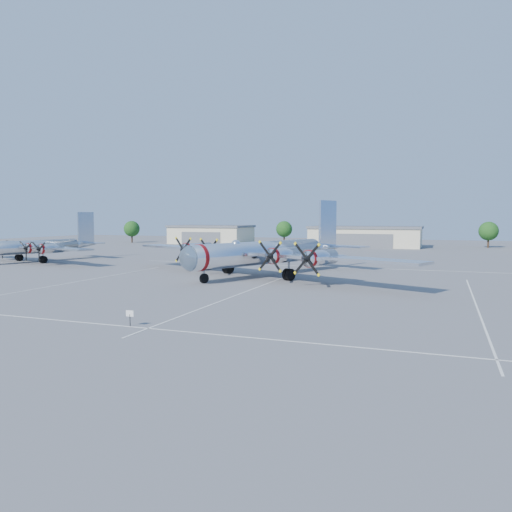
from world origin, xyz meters
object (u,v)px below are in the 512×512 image
(tree_far_west, at_px, (132,229))
(bomber_west, at_px, (39,261))
(tree_east, at_px, (489,231))
(main_bomber_b29, at_px, (267,276))
(tree_west, at_px, (284,229))
(info_placard, at_px, (130,315))
(hangar_west, at_px, (211,234))
(hangar_center, at_px, (365,236))

(tree_far_west, xyz_separation_m, bomber_west, (22.75, -61.27, -4.22))
(tree_far_west, height_order, tree_east, same)
(tree_far_west, xyz_separation_m, main_bomber_b29, (67.32, -67.21, -4.22))
(tree_west, xyz_separation_m, bomber_west, (-22.25, -73.27, -4.22))
(main_bomber_b29, relative_size, info_placard, 40.56)
(hangar_west, xyz_separation_m, tree_west, (20.00, 8.04, 1.51))
(hangar_center, distance_m, tree_east, 30.64)
(main_bomber_b29, height_order, info_placard, main_bomber_b29)
(tree_east, bearing_deg, tree_far_west, -174.29)
(main_bomber_b29, bearing_deg, hangar_west, 144.12)
(hangar_center, relative_size, tree_east, 4.31)
(hangar_west, xyz_separation_m, bomber_west, (-2.25, -65.23, -2.71))
(tree_east, bearing_deg, hangar_west, -175.40)
(tree_west, bearing_deg, hangar_west, -158.11)
(tree_west, bearing_deg, tree_far_west, -165.07)
(hangar_west, distance_m, tree_far_west, 25.36)
(tree_far_west, relative_size, bomber_west, 0.20)
(tree_west, distance_m, main_bomber_b29, 82.40)
(info_placard, bearing_deg, tree_west, 98.62)
(bomber_west, bearing_deg, main_bomber_b29, 8.44)
(tree_east, xyz_separation_m, bomber_west, (-77.25, -71.27, -4.22))
(hangar_center, bearing_deg, bomber_west, -125.92)
(hangar_center, relative_size, tree_far_west, 4.31)
(hangar_west, distance_m, bomber_west, 65.32)
(info_placard, bearing_deg, bomber_west, 136.58)
(tree_west, bearing_deg, info_placard, -78.18)
(hangar_center, bearing_deg, info_placard, -90.87)
(hangar_center, bearing_deg, tree_west, 162.18)
(bomber_west, xyz_separation_m, info_placard, (45.67, -38.61, 0.81))
(hangar_west, distance_m, tree_west, 21.61)
(hangar_center, bearing_deg, tree_far_west, -176.76)
(main_bomber_b29, relative_size, bomber_west, 1.41)
(tree_west, distance_m, bomber_west, 76.69)
(bomber_west, bearing_deg, info_placard, -24.18)
(hangar_west, bearing_deg, hangar_center, -0.00)
(tree_far_west, relative_size, info_placard, 5.80)
(hangar_center, xyz_separation_m, tree_west, (-25.00, 8.04, 1.51))
(hangar_west, distance_m, tree_east, 75.26)
(hangar_center, xyz_separation_m, info_placard, (-1.58, -103.84, -1.91))
(hangar_west, relative_size, main_bomber_b29, 0.49)
(tree_east, xyz_separation_m, main_bomber_b29, (-32.68, -77.21, -4.22))
(bomber_west, bearing_deg, hangar_west, 104.05)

